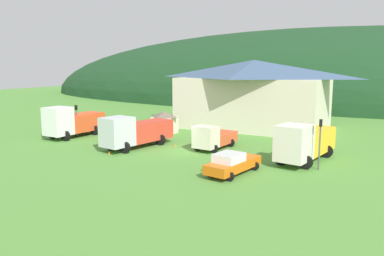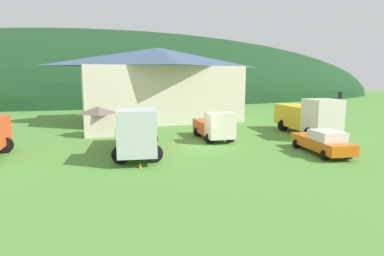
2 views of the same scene
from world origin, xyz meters
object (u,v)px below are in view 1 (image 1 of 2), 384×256
at_px(play_shed_cream, 164,122).
at_px(traffic_cone_mid_row, 175,147).
at_px(tow_truck_silver, 134,131).
at_px(heavy_rig_white, 72,122).
at_px(light_truck_cream, 213,137).
at_px(traffic_light_west, 77,117).
at_px(heavy_rig_striped, 304,141).
at_px(traffic_light_east, 320,139).
at_px(depot_building, 253,93).
at_px(service_pickup_orange, 232,163).
at_px(traffic_cone_near_pickup, 109,154).

xyz_separation_m(play_shed_cream, traffic_cone_mid_row, (5.10, -5.97, -1.35)).
bearing_deg(tow_truck_silver, heavy_rig_white, -87.30).
bearing_deg(light_truck_cream, traffic_light_west, -79.77).
distance_m(heavy_rig_striped, traffic_light_east, 2.63).
height_order(depot_building, traffic_light_west, depot_building).
bearing_deg(heavy_rig_striped, traffic_light_west, -78.91).
bearing_deg(traffic_light_west, play_shed_cream, 43.35).
distance_m(play_shed_cream, tow_truck_silver, 8.64).
xyz_separation_m(play_shed_cream, service_pickup_orange, (13.85, -12.27, -0.52)).
bearing_deg(heavy_rig_white, traffic_light_east, 90.81).
bearing_deg(traffic_cone_near_pickup, light_truck_cream, 40.98).
xyz_separation_m(traffic_cone_near_pickup, traffic_cone_mid_row, (3.57, 5.72, 0.00)).
distance_m(depot_building, service_pickup_orange, 22.49).
xyz_separation_m(depot_building, heavy_rig_striped, (9.92, -15.04, -2.74)).
xyz_separation_m(light_truck_cream, traffic_cone_mid_row, (-3.82, -0.70, -1.16)).
xyz_separation_m(play_shed_cream, heavy_rig_white, (-7.67, -7.20, 0.43)).
distance_m(service_pickup_orange, traffic_light_west, 21.83).
bearing_deg(traffic_light_west, light_truck_cream, 5.56).
xyz_separation_m(heavy_rig_striped, traffic_light_west, (-24.91, -0.87, 0.52)).
bearing_deg(play_shed_cream, traffic_cone_near_pickup, -82.56).
relative_size(play_shed_cream, heavy_rig_striped, 0.33).
bearing_deg(tow_truck_silver, traffic_light_east, 101.41).
distance_m(play_shed_cream, service_pickup_orange, 18.51).
relative_size(light_truck_cream, heavy_rig_striped, 0.67).
xyz_separation_m(play_shed_cream, traffic_light_west, (-7.24, -6.84, 0.90)).
height_order(depot_building, traffic_light_east, depot_building).
height_order(tow_truck_silver, service_pickup_orange, tow_truck_silver).
relative_size(heavy_rig_white, light_truck_cream, 1.28).
bearing_deg(play_shed_cream, tow_truck_silver, -76.92).
bearing_deg(heavy_rig_striped, traffic_cone_mid_row, -80.92).
xyz_separation_m(heavy_rig_white, light_truck_cream, (16.59, 1.93, -0.62)).
bearing_deg(traffic_cone_near_pickup, play_shed_cream, 97.44).
relative_size(play_shed_cream, traffic_cone_near_pickup, 4.71).
xyz_separation_m(light_truck_cream, traffic_cone_near_pickup, (-7.39, -6.42, -1.16)).
relative_size(heavy_rig_striped, traffic_light_east, 2.10).
height_order(light_truck_cream, heavy_rig_striped, heavy_rig_striped).
relative_size(heavy_rig_white, traffic_cone_near_pickup, 12.31).
xyz_separation_m(heavy_rig_white, traffic_light_east, (26.92, -0.75, 0.66)).
xyz_separation_m(heavy_rig_striped, traffic_light_east, (1.58, -1.98, 0.70)).
relative_size(tow_truck_silver, traffic_light_west, 2.26).
height_order(play_shed_cream, heavy_rig_striped, heavy_rig_striped).
bearing_deg(traffic_cone_near_pickup, traffic_light_west, 151.07).
bearing_deg(play_shed_cream, traffic_light_east, -22.44).
distance_m(play_shed_cream, traffic_cone_near_pickup, 11.86).
bearing_deg(heavy_rig_striped, light_truck_cream, -85.52).
xyz_separation_m(play_shed_cream, tow_truck_silver, (1.95, -8.41, 0.32)).
xyz_separation_m(tow_truck_silver, light_truck_cream, (6.96, 3.14, -0.51)).
xyz_separation_m(heavy_rig_white, service_pickup_orange, (21.52, -5.08, -0.95)).
xyz_separation_m(service_pickup_orange, traffic_light_west, (-21.09, 5.44, 1.42)).
height_order(traffic_light_east, traffic_cone_mid_row, traffic_light_east).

